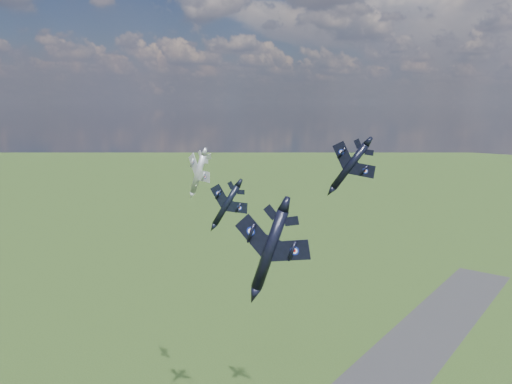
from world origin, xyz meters
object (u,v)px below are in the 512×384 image
Objects in this scene: jet_lead_navy at (226,205)px; jet_high_navy at (350,166)px; jet_left_silver at (198,174)px; jet_right_navy at (270,250)px.

jet_lead_navy is 0.92× the size of jet_high_navy.
jet_left_silver is (-36.67, -4.12, -4.13)m from jet_high_navy.
jet_left_silver reaches higher than jet_lead_navy.
jet_high_navy is at bearing 2.30° from jet_lead_navy.
jet_right_navy reaches higher than jet_lead_navy.
jet_lead_navy is at bearing -8.89° from jet_left_silver.
jet_lead_navy is 15.64m from jet_left_silver.
jet_high_navy is (22.99, 10.02, 8.87)m from jet_lead_navy.
jet_right_navy is at bearing -24.17° from jet_left_silver.
jet_right_navy is 0.93× the size of jet_left_silver.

